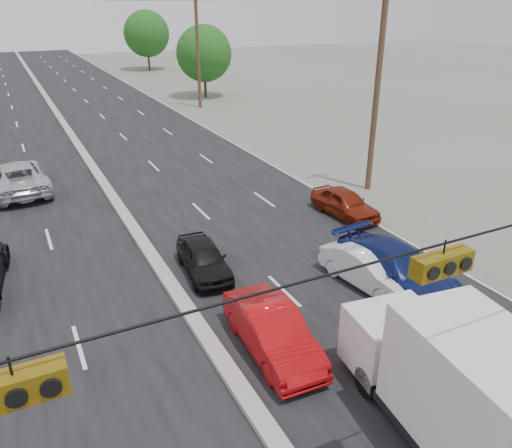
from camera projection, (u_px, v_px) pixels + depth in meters
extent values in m
cube|color=black|center=(80.00, 149.00, 33.74)|extent=(20.00, 160.00, 0.02)
cube|color=gray|center=(80.00, 148.00, 33.70)|extent=(0.50, 160.00, 0.20)
cylinder|color=#422D1E|center=(377.00, 93.00, 24.58)|extent=(0.30, 0.30, 10.00)
cylinder|color=#422D1E|center=(198.00, 52.00, 44.98)|extent=(0.30, 0.30, 10.00)
cylinder|color=black|center=(365.00, 265.00, 6.89)|extent=(25.00, 0.04, 0.04)
cube|color=#72590C|center=(16.00, 388.00, 5.19)|extent=(1.05, 0.30, 0.35)
cube|color=#72590C|center=(442.00, 264.00, 7.65)|extent=(1.05, 0.30, 0.35)
cylinder|color=#382619|center=(205.00, 85.00, 51.61)|extent=(0.28, 0.28, 2.52)
sphere|color=#1D4E14|center=(204.00, 53.00, 50.35)|extent=(5.60, 5.60, 5.60)
cylinder|color=#382619|center=(149.00, 59.00, 72.34)|extent=(0.28, 0.28, 2.88)
sphere|color=#1D4E14|center=(147.00, 34.00, 70.90)|extent=(6.40, 6.40, 6.40)
cube|color=black|center=(453.00, 433.00, 11.03)|extent=(2.80, 6.45, 0.22)
cube|color=silver|center=(490.00, 403.00, 9.80)|extent=(2.76, 4.70, 2.50)
cube|color=silver|center=(397.00, 346.00, 12.69)|extent=(2.33, 1.94, 1.61)
cylinder|color=black|center=(367.00, 382.00, 12.51)|extent=(0.36, 0.83, 0.80)
cylinder|color=black|center=(430.00, 365.00, 13.08)|extent=(0.36, 0.83, 0.80)
imported|color=#B20A0E|center=(272.00, 331.00, 13.95)|extent=(1.64, 4.23, 1.37)
imported|color=black|center=(204.00, 259.00, 18.07)|extent=(1.74, 3.68, 1.22)
imported|color=white|center=(371.00, 270.00, 17.25)|extent=(1.91, 4.09, 1.30)
imported|color=#101B53|center=(397.00, 269.00, 17.13)|extent=(2.50, 5.23, 1.47)
imported|color=maroon|center=(345.00, 203.00, 22.94)|extent=(1.77, 3.83, 1.27)
imported|color=#ADB1B5|center=(17.00, 177.00, 25.83)|extent=(3.12, 5.99, 1.61)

